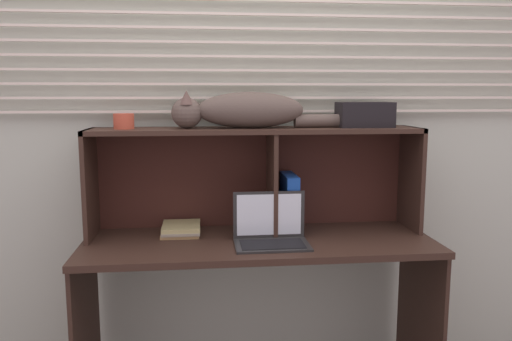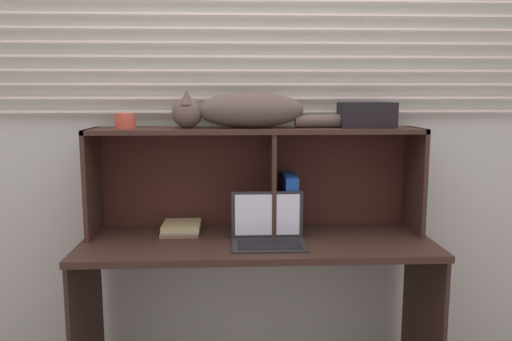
% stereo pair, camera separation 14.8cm
% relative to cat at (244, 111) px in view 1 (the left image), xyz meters
% --- Properties ---
extents(back_panel_with_blinds, '(4.40, 0.08, 2.50)m').
position_rel_cat_xyz_m(back_panel_with_blinds, '(0.06, 0.20, -0.06)').
color(back_panel_with_blinds, beige).
rests_on(back_panel_with_blinds, ground).
extents(desk, '(1.61, 0.57, 0.74)m').
position_rel_cat_xyz_m(desk, '(0.06, -0.13, -0.72)').
color(desk, '#36231A').
rests_on(desk, ground).
extents(hutch_shelf_unit, '(1.56, 0.29, 0.51)m').
position_rel_cat_xyz_m(hutch_shelf_unit, '(0.07, 0.04, -0.24)').
color(hutch_shelf_unit, '#36231A').
rests_on(hutch_shelf_unit, desk).
extents(cat, '(0.85, 0.18, 0.17)m').
position_rel_cat_xyz_m(cat, '(0.00, 0.00, 0.00)').
color(cat, brown).
rests_on(cat, hutch_shelf_unit).
extents(laptop, '(0.33, 0.21, 0.23)m').
position_rel_cat_xyz_m(laptop, '(0.10, -0.20, -0.54)').
color(laptop, '#262626').
rests_on(laptop, desk).
extents(binder_upright, '(0.06, 0.24, 0.28)m').
position_rel_cat_xyz_m(binder_upright, '(0.22, 0.00, -0.45)').
color(binder_upright, '#16419A').
rests_on(binder_upright, desk).
extents(book_stack, '(0.18, 0.21, 0.05)m').
position_rel_cat_xyz_m(book_stack, '(-0.30, 0.00, -0.56)').
color(book_stack, tan).
rests_on(book_stack, desk).
extents(small_basket, '(0.09, 0.09, 0.07)m').
position_rel_cat_xyz_m(small_basket, '(-0.55, 0.00, -0.05)').
color(small_basket, '#BD4A33').
rests_on(small_basket, hutch_shelf_unit).
extents(storage_box, '(0.26, 0.15, 0.12)m').
position_rel_cat_xyz_m(storage_box, '(0.58, 0.00, -0.02)').
color(storage_box, black).
rests_on(storage_box, hutch_shelf_unit).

